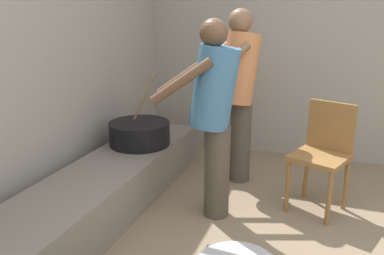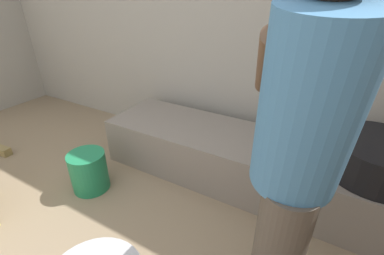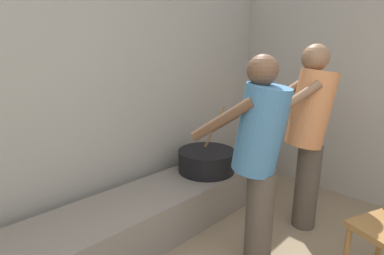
% 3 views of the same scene
% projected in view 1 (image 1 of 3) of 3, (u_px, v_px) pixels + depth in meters
% --- Properties ---
extents(block_enclosure_right, '(0.20, 4.89, 2.23)m').
position_uv_depth(block_enclosure_right, '(353.00, 57.00, 4.04)').
color(block_enclosure_right, '#9E998E').
rests_on(block_enclosure_right, ground_plane).
extents(hearth_ledge, '(2.64, 0.60, 0.38)m').
position_uv_depth(hearth_ledge, '(107.00, 189.00, 3.14)').
color(hearth_ledge, slate).
rests_on(hearth_ledge, ground_plane).
extents(cooking_pot_main, '(0.56, 0.56, 0.67)m').
position_uv_depth(cooking_pot_main, '(140.00, 133.00, 3.59)').
color(cooking_pot_main, black).
rests_on(cooking_pot_main, hearth_ledge).
extents(cook_in_blue_shirt, '(0.48, 0.70, 1.53)m').
position_uv_depth(cook_in_blue_shirt, '(214.00, 109.00, 2.88)').
color(cook_in_blue_shirt, '#4C4238').
rests_on(cook_in_blue_shirt, ground_plane).
extents(cook_in_orange_shirt, '(0.71, 0.68, 1.60)m').
position_uv_depth(cook_in_orange_shirt, '(239.00, 87.00, 3.50)').
color(cook_in_orange_shirt, '#4C4238').
rests_on(cook_in_orange_shirt, ground_plane).
extents(chair_brown_wood, '(0.52, 0.52, 0.88)m').
position_uv_depth(chair_brown_wood, '(323.00, 151.00, 3.10)').
color(chair_brown_wood, olive).
rests_on(chair_brown_wood, ground_plane).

